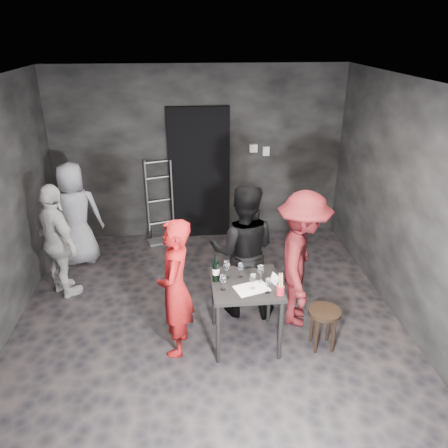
{
  "coord_description": "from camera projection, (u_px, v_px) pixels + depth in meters",
  "views": [
    {
      "loc": [
        -0.18,
        -4.15,
        3.2
      ],
      "look_at": [
        0.2,
        0.25,
        1.18
      ],
      "focal_mm": 35.0,
      "sensor_mm": 36.0,
      "label": 1
    }
  ],
  "objects": [
    {
      "name": "woman_black",
      "position": [
        243.0,
        246.0,
        5.02
      ],
      "size": [
        0.93,
        0.61,
        1.76
      ],
      "primitive_type": "imported",
      "rotation": [
        0.0,
        0.0,
        2.97
      ],
      "color": "black",
      "rests_on": "floor"
    },
    {
      "name": "reserved_card",
      "position": [
        275.0,
        279.0,
        4.52
      ],
      "size": [
        0.12,
        0.15,
        0.1
      ],
      "primitive_type": null,
      "rotation": [
        0.0,
        0.0,
        0.34
      ],
      "color": "white",
      "rests_on": "tasting_table"
    },
    {
      "name": "wall_back",
      "position": [
        199.0,
        155.0,
        6.8
      ],
      "size": [
        4.5,
        0.04,
        2.7
      ],
      "primitive_type": "cube",
      "color": "black",
      "rests_on": "ground"
    },
    {
      "name": "hand_truck",
      "position": [
        161.0,
        226.0,
        7.05
      ],
      "size": [
        0.44,
        0.36,
        1.31
      ],
      "rotation": [
        0.0,
        0.0,
        0.31
      ],
      "color": "#B2B2B7",
      "rests_on": "floor"
    },
    {
      "name": "wine_glass_b",
      "position": [
        227.0,
        269.0,
        4.59
      ],
      "size": [
        0.1,
        0.1,
        0.21
      ],
      "primitive_type": null,
      "rotation": [
        0.0,
        0.0,
        -0.28
      ],
      "color": "white",
      "rests_on": "tasting_table"
    },
    {
      "name": "wine_glass_f",
      "position": [
        261.0,
        273.0,
        4.52
      ],
      "size": [
        0.08,
        0.08,
        0.21
      ],
      "primitive_type": null,
      "rotation": [
        0.0,
        0.0,
        -0.03
      ],
      "color": "white",
      "rests_on": "tasting_table"
    },
    {
      "name": "wine_bottle",
      "position": [
        216.0,
        271.0,
        4.53
      ],
      "size": [
        0.07,
        0.07,
        0.3
      ],
      "rotation": [
        0.0,
        0.0,
        -0.4
      ],
      "color": "black",
      "rests_on": "tasting_table"
    },
    {
      "name": "man_maroon",
      "position": [
        302.0,
        256.0,
        4.85
      ],
      "size": [
        0.8,
        1.21,
        1.72
      ],
      "primitive_type": "imported",
      "rotation": [
        0.0,
        0.0,
        1.29
      ],
      "color": "#5A1418",
      "rests_on": "floor"
    },
    {
      "name": "stool",
      "position": [
        324.0,
        318.0,
        4.61
      ],
      "size": [
        0.34,
        0.34,
        0.47
      ],
      "rotation": [
        0.0,
        0.0,
        -0.24
      ],
      "color": "black",
      "rests_on": "floor"
    },
    {
      "name": "wallbox_lower",
      "position": [
        266.0,
        151.0,
        6.82
      ],
      "size": [
        0.1,
        0.06,
        0.14
      ],
      "primitive_type": "cube",
      "color": "#B7B7B2",
      "rests_on": "wall_back"
    },
    {
      "name": "wine_glass_a",
      "position": [
        223.0,
        282.0,
        4.39
      ],
      "size": [
        0.08,
        0.08,
        0.18
      ],
      "primitive_type": null,
      "rotation": [
        0.0,
        0.0,
        -0.11
      ],
      "color": "white",
      "rests_on": "tasting_table"
    },
    {
      "name": "ceiling",
      "position": [
        205.0,
        85.0,
        3.98
      ],
      "size": [
        4.5,
        5.0,
        0.02
      ],
      "primitive_type": "cube",
      "color": "silver",
      "rests_on": "ground"
    },
    {
      "name": "wine_glass_d",
      "position": [
        253.0,
        281.0,
        4.4
      ],
      "size": [
        0.08,
        0.08,
        0.19
      ],
      "primitive_type": null,
      "rotation": [
        0.0,
        0.0,
        0.22
      ],
      "color": "white",
      "rests_on": "tasting_table"
    },
    {
      "name": "wine_glass_c",
      "position": [
        241.0,
        270.0,
        4.61
      ],
      "size": [
        0.09,
        0.09,
        0.18
      ],
      "primitive_type": null,
      "rotation": [
        0.0,
        0.0,
        0.28
      ],
      "color": "white",
      "rests_on": "tasting_table"
    },
    {
      "name": "bystander_grey",
      "position": [
        75.0,
        214.0,
        6.18
      ],
      "size": [
        0.77,
        0.45,
        1.51
      ],
      "primitive_type": "imported",
      "rotation": [
        0.0,
        0.0,
        3.21
      ],
      "color": "gray",
      "rests_on": "floor"
    },
    {
      "name": "tasting_mat",
      "position": [
        252.0,
        288.0,
        4.44
      ],
      "size": [
        0.39,
        0.32,
        0.0
      ],
      "primitive_type": "cube",
      "rotation": [
        0.0,
        0.0,
        0.31
      ],
      "color": "white",
      "rests_on": "tasting_table"
    },
    {
      "name": "wall_front",
      "position": [
        232.0,
        414.0,
        2.27
      ],
      "size": [
        4.5,
        0.04,
        2.7
      ],
      "primitive_type": "cube",
      "color": "black",
      "rests_on": "ground"
    },
    {
      "name": "wall_right",
      "position": [
        415.0,
        212.0,
        4.72
      ],
      "size": [
        0.04,
        5.0,
        2.7
      ],
      "primitive_type": "cube",
      "color": "black",
      "rests_on": "ground"
    },
    {
      "name": "wine_glass_e",
      "position": [
        268.0,
        285.0,
        4.34
      ],
      "size": [
        0.09,
        0.09,
        0.18
      ],
      "primitive_type": null,
      "rotation": [
        0.0,
        0.0,
        0.41
      ],
      "color": "white",
      "rests_on": "tasting_table"
    },
    {
      "name": "bystander_cream",
      "position": [
        58.0,
        242.0,
        5.4
      ],
      "size": [
        0.9,
        0.93,
        1.49
      ],
      "primitive_type": "imported",
      "rotation": [
        0.0,
        0.0,
        2.31
      ],
      "color": "beige",
      "rests_on": "floor"
    },
    {
      "name": "doorway",
      "position": [
        199.0,
        174.0,
        6.87
      ],
      "size": [
        0.95,
        0.1,
        2.1
      ],
      "primitive_type": "cube",
      "color": "black",
      "rests_on": "ground"
    },
    {
      "name": "floor",
      "position": [
        209.0,
        325.0,
        5.1
      ],
      "size": [
        4.5,
        5.0,
        0.02
      ],
      "primitive_type": "cube",
      "color": "black",
      "rests_on": "ground"
    },
    {
      "name": "wallbox_upper",
      "position": [
        253.0,
        148.0,
        6.78
      ],
      "size": [
        0.12,
        0.06,
        0.12
      ],
      "primitive_type": "cube",
      "color": "#B7B7B2",
      "rests_on": "wall_back"
    },
    {
      "name": "tasting_table",
      "position": [
        246.0,
        290.0,
        4.59
      ],
      "size": [
        0.72,
        0.72,
        0.75
      ],
      "rotation": [
        0.0,
        0.0,
        0.01
      ],
      "color": "black",
      "rests_on": "floor"
    },
    {
      "name": "server_red",
      "position": [
        175.0,
        288.0,
        4.43
      ],
      "size": [
        0.43,
        0.59,
        1.52
      ],
      "primitive_type": "imported",
      "rotation": [
        0.0,
        0.0,
        -1.68
      ],
      "color": "#A71315",
      "rests_on": "floor"
    },
    {
      "name": "breadstick_cup",
      "position": [
        281.0,
        284.0,
        4.3
      ],
      "size": [
        0.08,
        0.08,
        0.25
      ],
      "rotation": [
        0.0,
        0.0,
        0.31
      ],
      "color": "#A51925",
      "rests_on": "tasting_table"
    }
  ]
}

